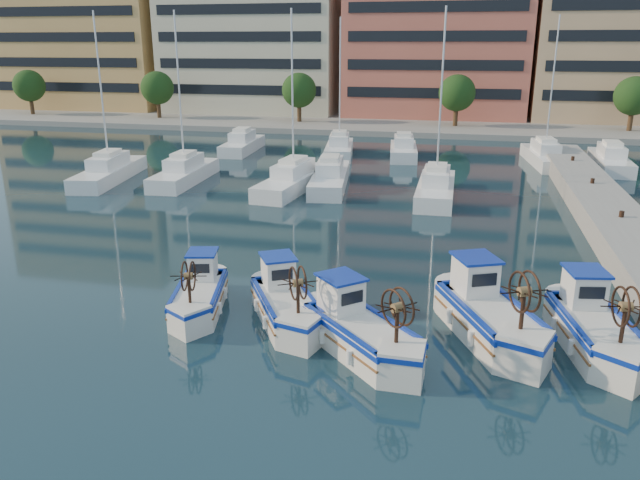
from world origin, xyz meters
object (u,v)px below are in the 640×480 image
Objects in this scene: fishing_boat_b at (285,301)px; fishing_boat_d at (488,313)px; fishing_boat_e at (593,325)px; fishing_boat_a at (200,292)px; fishing_boat_c at (359,329)px.

fishing_boat_b is 6.92m from fishing_boat_d.
fishing_boat_e is (10.18, 0.28, 0.06)m from fishing_boat_b.
fishing_boat_a is at bearing 169.73° from fishing_boat_e.
fishing_boat_d is 3.27m from fishing_boat_e.
fishing_boat_c is 0.92× the size of fishing_boat_e.
fishing_boat_a is 0.93× the size of fishing_boat_c.
fishing_boat_c is at bearing -175.51° from fishing_boat_e.
fishing_boat_d is at bearing -26.64° from fishing_boat_b.
fishing_boat_c is at bearing -177.38° from fishing_boat_d.
fishing_boat_b is at bearing 158.71° from fishing_boat_d.
fishing_boat_b is at bearing 106.32° from fishing_boat_c.
fishing_boat_e is at bearing -28.78° from fishing_boat_c.
fishing_boat_a is 10.24m from fishing_boat_d.
fishing_boat_b is at bearing -17.38° from fishing_boat_a.
fishing_boat_c is at bearing -30.44° from fishing_boat_a.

